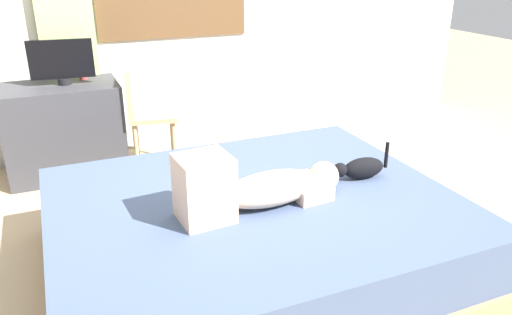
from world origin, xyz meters
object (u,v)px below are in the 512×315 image
Objects in this scene: bed at (254,234)px; tv_monitor at (61,61)px; chair_by_desk at (144,110)px; desk at (65,130)px; person_lying at (255,187)px; cup at (83,73)px; cat at (361,168)px.

bed is 2.16m from tv_monitor.
desk is at bearing 164.97° from chair_by_desk.
cup is at bearing 107.07° from person_lying.
desk is (-1.57, 1.88, -0.15)m from cat.
cat is at bearing -51.06° from tv_monitor.
cup is at bearing 108.62° from bed.
bed is 1.74m from chair_by_desk.
desk is 1.05× the size of chair_by_desk.
bed is at bearing -81.20° from chair_by_desk.
cat is 2.44m from tv_monitor.
person_lying is 1.05× the size of desk.
tv_monitor is 0.56× the size of chair_by_desk.
tv_monitor is at bearing 163.63° from chair_by_desk.
person_lying is at bearing -72.93° from cup.
desk is (-0.85, 1.96, -0.19)m from person_lying.
desk is 0.48m from cup.
chair_by_desk is (-0.23, 1.79, -0.06)m from person_lying.
chair_by_desk reaches higher than cat.
desk is at bearing 115.29° from bed.
desk is 9.96× the size of cup.
cup is (-0.64, 2.10, 0.22)m from person_lying.
bed is 2.19m from cup.
cup is (-0.67, 2.00, 0.56)m from bed.
tv_monitor reaches higher than chair_by_desk.
tv_monitor is (-0.80, 1.96, 0.36)m from person_lying.
bed is at bearing -64.71° from desk.
chair_by_desk is (0.41, -0.30, -0.28)m from cup.
cup is at bearing 143.55° from chair_by_desk.
desk is 1.87× the size of tv_monitor.
cat is 0.40× the size of desk.
cup is (0.21, 0.14, 0.42)m from desk.
desk is 0.65m from chair_by_desk.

